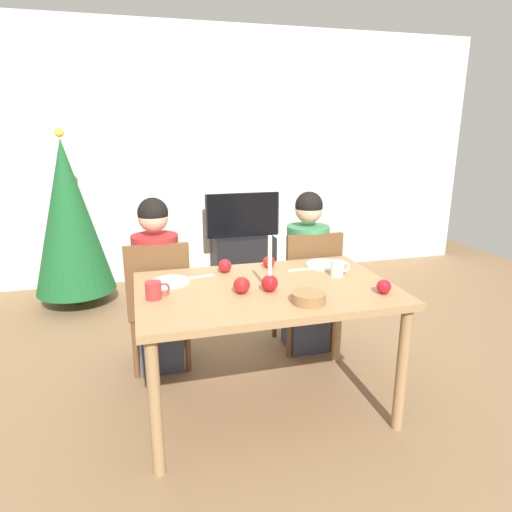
# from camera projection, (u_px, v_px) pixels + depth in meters

# --- Properties ---
(ground_plane) EXTENTS (7.68, 7.68, 0.00)m
(ground_plane) POSITION_uv_depth(u_px,v_px,m) (265.00, 405.00, 2.67)
(ground_plane) COLOR brown
(back_wall) EXTENTS (6.40, 0.10, 2.60)m
(back_wall) POSITION_uv_depth(u_px,v_px,m) (196.00, 157.00, 4.73)
(back_wall) COLOR silver
(back_wall) RESTS_ON ground
(dining_table) EXTENTS (1.40, 0.90, 0.75)m
(dining_table) POSITION_uv_depth(u_px,v_px,m) (266.00, 301.00, 2.49)
(dining_table) COLOR #99754C
(dining_table) RESTS_ON ground
(chair_left) EXTENTS (0.40, 0.40, 0.90)m
(chair_left) POSITION_uv_depth(u_px,v_px,m) (158.00, 298.00, 2.95)
(chair_left) COLOR brown
(chair_left) RESTS_ON ground
(chair_right) EXTENTS (0.40, 0.40, 0.90)m
(chair_right) POSITION_uv_depth(u_px,v_px,m) (308.00, 284.00, 3.22)
(chair_right) COLOR brown
(chair_right) RESTS_ON ground
(person_left_child) EXTENTS (0.30, 0.30, 1.17)m
(person_left_child) POSITION_uv_depth(u_px,v_px,m) (158.00, 288.00, 2.97)
(person_left_child) COLOR #33384C
(person_left_child) RESTS_ON ground
(person_right_child) EXTENTS (0.30, 0.30, 1.17)m
(person_right_child) POSITION_uv_depth(u_px,v_px,m) (307.00, 275.00, 3.23)
(person_right_child) COLOR #33384C
(person_right_child) RESTS_ON ground
(tv_stand) EXTENTS (0.64, 0.40, 0.48)m
(tv_stand) POSITION_uv_depth(u_px,v_px,m) (243.00, 258.00, 4.85)
(tv_stand) COLOR black
(tv_stand) RESTS_ON ground
(tv) EXTENTS (0.79, 0.05, 0.46)m
(tv) POSITION_uv_depth(u_px,v_px,m) (243.00, 215.00, 4.72)
(tv) COLOR black
(tv) RESTS_ON tv_stand
(christmas_tree) EXTENTS (0.70, 0.70, 1.59)m
(christmas_tree) POSITION_uv_depth(u_px,v_px,m) (69.00, 217.00, 3.99)
(christmas_tree) COLOR brown
(christmas_tree) RESTS_ON ground
(candle_centerpiece) EXTENTS (0.09, 0.09, 0.30)m
(candle_centerpiece) POSITION_uv_depth(u_px,v_px,m) (270.00, 280.00, 2.38)
(candle_centerpiece) COLOR red
(candle_centerpiece) RESTS_ON dining_table
(plate_left) EXTENTS (0.22, 0.22, 0.01)m
(plate_left) POSITION_uv_depth(u_px,v_px,m) (170.00, 282.00, 2.52)
(plate_left) COLOR white
(plate_left) RESTS_ON dining_table
(plate_right) EXTENTS (0.24, 0.24, 0.01)m
(plate_right) POSITION_uv_depth(u_px,v_px,m) (325.00, 265.00, 2.84)
(plate_right) COLOR white
(plate_right) RESTS_ON dining_table
(mug_left) EXTENTS (0.13, 0.08, 0.09)m
(mug_left) POSITION_uv_depth(u_px,v_px,m) (154.00, 290.00, 2.28)
(mug_left) COLOR #B72D2D
(mug_left) RESTS_ON dining_table
(mug_right) EXTENTS (0.12, 0.08, 0.09)m
(mug_right) POSITION_uv_depth(u_px,v_px,m) (338.00, 268.00, 2.63)
(mug_right) COLOR silver
(mug_right) RESTS_ON dining_table
(fork_left) EXTENTS (0.18, 0.04, 0.01)m
(fork_left) POSITION_uv_depth(u_px,v_px,m) (199.00, 277.00, 2.61)
(fork_left) COLOR silver
(fork_left) RESTS_ON dining_table
(fork_right) EXTENTS (0.18, 0.02, 0.01)m
(fork_right) POSITION_uv_depth(u_px,v_px,m) (301.00, 269.00, 2.75)
(fork_right) COLOR silver
(fork_right) RESTS_ON dining_table
(bowl_walnuts) EXTENTS (0.17, 0.17, 0.05)m
(bowl_walnuts) POSITION_uv_depth(u_px,v_px,m) (309.00, 298.00, 2.23)
(bowl_walnuts) COLOR olive
(bowl_walnuts) RESTS_ON dining_table
(apple_near_candle) EXTENTS (0.08, 0.08, 0.08)m
(apple_near_candle) POSITION_uv_depth(u_px,v_px,m) (384.00, 287.00, 2.35)
(apple_near_candle) COLOR #AD141F
(apple_near_candle) RESTS_ON dining_table
(apple_by_left_plate) EXTENTS (0.08, 0.08, 0.08)m
(apple_by_left_plate) POSITION_uv_depth(u_px,v_px,m) (225.00, 266.00, 2.70)
(apple_by_left_plate) COLOR #B4161E
(apple_by_left_plate) RESTS_ON dining_table
(apple_by_right_mug) EXTENTS (0.07, 0.07, 0.07)m
(apple_by_right_mug) POSITION_uv_depth(u_px,v_px,m) (269.00, 262.00, 2.79)
(apple_by_right_mug) COLOR red
(apple_by_right_mug) RESTS_ON dining_table
(apple_far_edge) EXTENTS (0.09, 0.09, 0.09)m
(apple_far_edge) POSITION_uv_depth(u_px,v_px,m) (242.00, 285.00, 2.35)
(apple_far_edge) COLOR #B31919
(apple_far_edge) RESTS_ON dining_table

